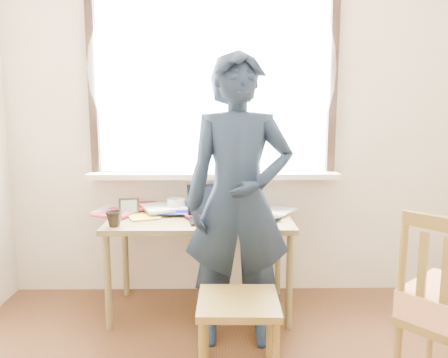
{
  "coord_description": "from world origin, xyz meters",
  "views": [
    {
      "loc": [
        -0.16,
        -1.3,
        1.41
      ],
      "look_at": [
        -0.13,
        0.95,
        1.05
      ],
      "focal_mm": 35.0,
      "sensor_mm": 36.0,
      "label": 1
    }
  ],
  "objects_px": {
    "laptop": "(213,211)",
    "work_chair": "(238,311)",
    "mug_white": "(176,206)",
    "person": "(239,202)",
    "desk": "(200,228)",
    "mug_dark": "(114,219)"
  },
  "relations": [
    {
      "from": "mug_white",
      "to": "work_chair",
      "type": "distance_m",
      "value": 1.08
    },
    {
      "from": "mug_dark",
      "to": "work_chair",
      "type": "xyz_separation_m",
      "value": [
        0.77,
        -0.57,
        -0.36
      ]
    },
    {
      "from": "desk",
      "to": "laptop",
      "type": "bearing_deg",
      "value": -19.42
    },
    {
      "from": "mug_white",
      "to": "desk",
      "type": "bearing_deg",
      "value": -40.58
    },
    {
      "from": "laptop",
      "to": "work_chair",
      "type": "height_order",
      "value": "laptop"
    },
    {
      "from": "work_chair",
      "to": "laptop",
      "type": "bearing_deg",
      "value": 100.54
    },
    {
      "from": "desk",
      "to": "person",
      "type": "relative_size",
      "value": 0.72
    },
    {
      "from": "laptop",
      "to": "person",
      "type": "distance_m",
      "value": 0.43
    },
    {
      "from": "work_chair",
      "to": "mug_white",
      "type": "bearing_deg",
      "value": 113.68
    },
    {
      "from": "work_chair",
      "to": "mug_dark",
      "type": "bearing_deg",
      "value": 143.52
    },
    {
      "from": "mug_white",
      "to": "mug_dark",
      "type": "height_order",
      "value": "mug_white"
    },
    {
      "from": "desk",
      "to": "mug_white",
      "type": "xyz_separation_m",
      "value": [
        -0.18,
        0.15,
        0.12
      ]
    },
    {
      "from": "desk",
      "to": "work_chair",
      "type": "xyz_separation_m",
      "value": [
        0.23,
        -0.78,
        -0.24
      ]
    },
    {
      "from": "laptop",
      "to": "mug_dark",
      "type": "distance_m",
      "value": 0.66
    },
    {
      "from": "laptop",
      "to": "work_chair",
      "type": "distance_m",
      "value": 0.84
    },
    {
      "from": "mug_dark",
      "to": "person",
      "type": "bearing_deg",
      "value": -13.55
    },
    {
      "from": "mug_dark",
      "to": "laptop",
      "type": "bearing_deg",
      "value": 15.8
    },
    {
      "from": "mug_dark",
      "to": "mug_white",
      "type": "bearing_deg",
      "value": 45.28
    },
    {
      "from": "laptop",
      "to": "mug_white",
      "type": "height_order",
      "value": "laptop"
    },
    {
      "from": "mug_dark",
      "to": "desk",
      "type": "bearing_deg",
      "value": 21.3
    },
    {
      "from": "laptop",
      "to": "work_chair",
      "type": "bearing_deg",
      "value": -79.46
    },
    {
      "from": "laptop",
      "to": "work_chair",
      "type": "xyz_separation_m",
      "value": [
        0.14,
        -0.75,
        -0.36
      ]
    }
  ]
}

